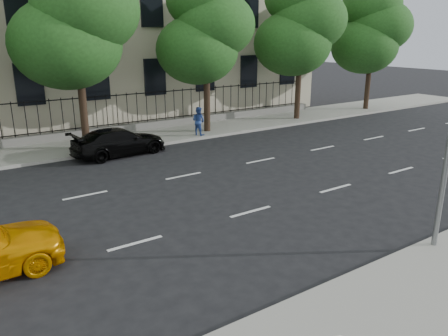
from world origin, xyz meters
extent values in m
plane|color=black|center=(0.00, 0.00, 0.00)|extent=(120.00, 120.00, 0.00)
cube|color=gray|center=(0.00, -4.00, 0.07)|extent=(60.00, 4.00, 0.15)
cube|color=gray|center=(0.00, 14.00, 0.07)|extent=(60.00, 4.00, 0.15)
cube|color=slate|center=(0.00, 15.70, 0.35)|extent=(30.00, 0.50, 0.40)
cube|color=black|center=(0.00, 15.70, 0.65)|extent=(28.80, 0.05, 0.05)
cube|color=black|center=(0.00, 15.70, 2.25)|extent=(28.80, 0.05, 0.05)
cylinder|color=#382619|center=(-2.00, 13.20, 1.81)|extent=(0.36, 0.36, 3.32)
ellipsoid|color=#1E4617|center=(-2.40, 13.50, 5.09)|extent=(5.13, 5.13, 4.21)
ellipsoid|color=#1E4617|center=(-1.50, 13.00, 6.58)|extent=(4.86, 4.86, 4.00)
cylinder|color=#382619|center=(5.00, 13.20, 1.69)|extent=(0.36, 0.36, 3.08)
ellipsoid|color=#1E4617|center=(4.60, 13.50, 4.67)|extent=(4.56, 4.56, 3.74)
ellipsoid|color=#1E4617|center=(5.50, 13.00, 5.99)|extent=(4.32, 4.32, 3.55)
cylinder|color=#382619|center=(12.00, 13.20, 1.76)|extent=(0.36, 0.36, 3.22)
ellipsoid|color=#1E4617|center=(11.60, 13.50, 4.93)|extent=(4.94, 4.94, 4.06)
ellipsoid|color=#1E4617|center=(12.50, 13.00, 6.36)|extent=(4.68, 4.68, 3.85)
cylinder|color=#382619|center=(19.00, 13.20, 1.65)|extent=(0.36, 0.36, 3.01)
ellipsoid|color=#1E4617|center=(18.60, 13.50, 4.66)|extent=(4.75, 4.75, 3.90)
ellipsoid|color=#1E4617|center=(19.50, 13.00, 6.04)|extent=(4.50, 4.50, 3.70)
ellipsoid|color=#1E4617|center=(19.10, 13.60, 7.41)|extent=(4.25, 4.25, 3.50)
imported|color=black|center=(-0.96, 11.50, 0.65)|extent=(4.65, 2.22, 1.31)
imported|color=#28438C|center=(4.03, 12.55, 0.93)|extent=(0.84, 0.93, 1.56)
camera|label=1|loc=(-8.05, -7.91, 5.55)|focal=35.00mm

